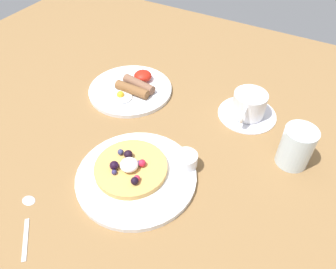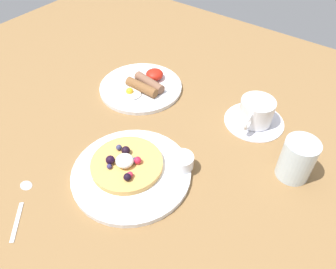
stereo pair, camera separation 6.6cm
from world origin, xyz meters
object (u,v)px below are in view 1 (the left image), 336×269
object	(u,v)px
coffee_cup	(249,104)
syrup_ramekin	(186,159)
teaspoon	(27,213)
water_glass	(296,147)
coffee_saucer	(247,114)
pancake_plate	(136,176)
breakfast_plate	(130,90)

from	to	relation	value
coffee_cup	syrup_ramekin	bearing A→B (deg)	-104.23
teaspoon	water_glass	bearing A→B (deg)	42.87
coffee_saucer	syrup_ramekin	bearing A→B (deg)	-104.11
pancake_plate	coffee_saucer	distance (cm)	33.82
breakfast_plate	water_glass	xyz separation A→B (cm)	(45.45, -3.98, 4.18)
syrup_ramekin	coffee_saucer	distance (cm)	24.02
pancake_plate	coffee_cup	size ratio (longest dim) A/B	2.22
coffee_saucer	water_glass	bearing A→B (deg)	-36.84
teaspoon	syrup_ramekin	bearing A→B (deg)	49.62
water_glass	coffee_saucer	bearing A→B (deg)	143.16
coffee_cup	teaspoon	size ratio (longest dim) A/B	1.06
pancake_plate	teaspoon	distance (cm)	22.19
syrup_ramekin	breakfast_plate	world-z (taller)	syrup_ramekin
syrup_ramekin	pancake_plate	bearing A→B (deg)	-134.87
water_glass	syrup_ramekin	bearing A→B (deg)	-146.69
coffee_cup	breakfast_plate	bearing A→B (deg)	-168.99
coffee_cup	water_glass	xyz separation A→B (cm)	(13.75, -10.15, 1.00)
syrup_ramekin	coffee_saucer	xyz separation A→B (cm)	(5.83, 23.18, -2.38)
teaspoon	water_glass	world-z (taller)	water_glass
coffee_saucer	water_glass	size ratio (longest dim) A/B	1.57
pancake_plate	water_glass	distance (cm)	34.52
coffee_saucer	breakfast_plate	bearing A→B (deg)	-168.71
coffee_cup	teaspoon	bearing A→B (deg)	-119.50
pancake_plate	water_glass	world-z (taller)	water_glass
coffee_saucer	water_glass	xyz separation A→B (cm)	(13.76, -10.31, 4.42)
water_glass	breakfast_plate	bearing A→B (deg)	174.99
breakfast_plate	coffee_saucer	distance (cm)	32.31
coffee_saucer	coffee_cup	bearing A→B (deg)	-85.98
syrup_ramekin	coffee_saucer	size ratio (longest dim) A/B	0.34
breakfast_plate	coffee_saucer	world-z (taller)	breakfast_plate
coffee_cup	pancake_plate	bearing A→B (deg)	-113.80
syrup_ramekin	teaspoon	world-z (taller)	syrup_ramekin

